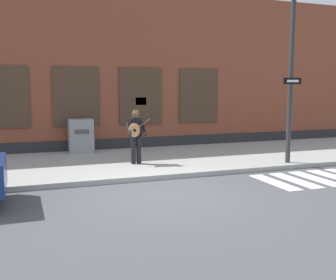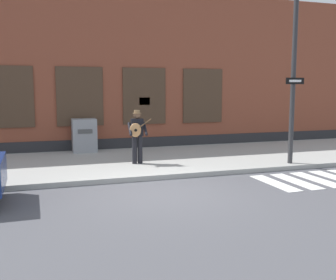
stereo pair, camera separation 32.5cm
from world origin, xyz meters
name	(u,v)px [view 1 (the left image)]	position (x,y,z in m)	size (l,w,h in m)	color
ground_plane	(165,193)	(0.00, 0.00, 0.00)	(160.00, 160.00, 0.00)	#4C4C51
sidewalk	(126,162)	(0.00, 3.93, 0.07)	(28.00, 5.23, 0.14)	#9E9E99
building_backdrop	(100,73)	(0.00, 8.54, 3.18)	(28.00, 4.06, 6.38)	brown
busker	(136,133)	(0.13, 3.15, 1.11)	(0.71, 0.56, 1.69)	black
traffic_light	(309,35)	(4.68, 0.79, 4.04)	(0.75, 2.66, 5.73)	#2D2D30
utility_box	(81,136)	(-1.19, 6.09, 0.76)	(0.89, 0.71, 1.24)	gray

